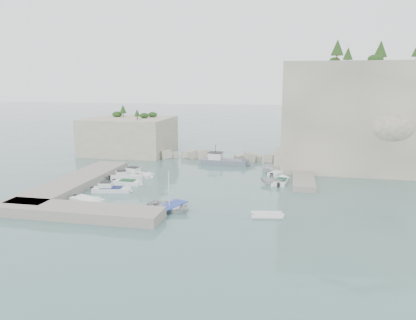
% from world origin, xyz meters
% --- Properties ---
extents(ground, '(400.00, 400.00, 0.00)m').
position_xyz_m(ground, '(0.00, 0.00, 0.00)').
color(ground, slate).
rests_on(ground, ground).
extents(cliff_east, '(26.00, 22.00, 17.00)m').
position_xyz_m(cliff_east, '(23.00, 23.00, 8.50)').
color(cliff_east, beige).
rests_on(cliff_east, ground).
extents(cliff_terrace, '(8.00, 10.00, 2.50)m').
position_xyz_m(cliff_terrace, '(13.00, 18.00, 1.25)').
color(cliff_terrace, beige).
rests_on(cliff_terrace, ground).
extents(outcrop_west, '(16.00, 14.00, 7.00)m').
position_xyz_m(outcrop_west, '(-20.00, 25.00, 3.50)').
color(outcrop_west, beige).
rests_on(outcrop_west, ground).
extents(quay_west, '(5.00, 24.00, 1.10)m').
position_xyz_m(quay_west, '(-17.00, -1.00, 0.55)').
color(quay_west, '#9E9689').
rests_on(quay_west, ground).
extents(quay_south, '(18.00, 4.00, 1.10)m').
position_xyz_m(quay_south, '(-10.00, -12.50, 0.55)').
color(quay_south, '#9E9689').
rests_on(quay_south, ground).
extents(ledge_east, '(3.00, 16.00, 0.80)m').
position_xyz_m(ledge_east, '(13.50, 10.00, 0.40)').
color(ledge_east, '#9E9689').
rests_on(ledge_east, ground).
extents(breakwater, '(28.00, 3.00, 1.40)m').
position_xyz_m(breakwater, '(-1.00, 22.00, 0.70)').
color(breakwater, beige).
rests_on(breakwater, ground).
extents(motorboat_a, '(5.92, 3.19, 1.40)m').
position_xyz_m(motorboat_a, '(-10.99, 6.31, 0.00)').
color(motorboat_a, white).
rests_on(motorboat_a, ground).
extents(motorboat_b, '(5.26, 3.75, 1.40)m').
position_xyz_m(motorboat_b, '(-11.87, 4.30, 0.00)').
color(motorboat_b, white).
rests_on(motorboat_b, ground).
extents(motorboat_c, '(4.26, 1.66, 0.70)m').
position_xyz_m(motorboat_c, '(-10.46, 1.34, 0.00)').
color(motorboat_c, white).
rests_on(motorboat_c, ground).
extents(motorboat_d, '(5.55, 2.50, 1.40)m').
position_xyz_m(motorboat_d, '(-10.96, -2.69, 0.00)').
color(motorboat_d, silver).
rests_on(motorboat_d, ground).
extents(motorboat_e, '(4.93, 3.44, 0.70)m').
position_xyz_m(motorboat_e, '(-11.68, -7.75, 0.00)').
color(motorboat_e, white).
rests_on(motorboat_e, ground).
extents(rowboat, '(6.36, 5.40, 1.12)m').
position_xyz_m(rowboat, '(-1.34, -8.42, 0.00)').
color(rowboat, silver).
rests_on(rowboat, ground).
extents(inflatable_dinghy, '(3.84, 2.27, 0.44)m').
position_xyz_m(inflatable_dinghy, '(9.42, -8.42, 0.00)').
color(inflatable_dinghy, silver).
rests_on(inflatable_dinghy, ground).
extents(tender_east_a, '(3.44, 3.03, 1.71)m').
position_xyz_m(tender_east_a, '(9.20, 5.41, 0.00)').
color(tender_east_a, silver).
rests_on(tender_east_a, ground).
extents(tender_east_b, '(2.22, 4.84, 0.70)m').
position_xyz_m(tender_east_b, '(10.44, 6.36, 0.00)').
color(tender_east_b, white).
rests_on(tender_east_b, ground).
extents(tender_east_c, '(3.21, 4.79, 0.70)m').
position_xyz_m(tender_east_c, '(9.75, 11.95, 0.00)').
color(tender_east_c, white).
rests_on(tender_east_c, ground).
extents(tender_east_d, '(4.11, 1.59, 1.58)m').
position_xyz_m(tender_east_d, '(9.09, 13.51, 0.00)').
color(tender_east_d, white).
rests_on(tender_east_d, ground).
extents(work_boat, '(8.83, 3.05, 2.20)m').
position_xyz_m(work_boat, '(0.39, 17.77, 0.00)').
color(work_boat, slate).
rests_on(work_boat, ground).
extents(rowboat_mast, '(0.10, 0.10, 4.20)m').
position_xyz_m(rowboat_mast, '(-1.34, -8.42, 2.66)').
color(rowboat_mast, white).
rests_on(rowboat_mast, rowboat).
extents(vegetation, '(53.48, 13.88, 13.40)m').
position_xyz_m(vegetation, '(17.83, 24.40, 17.93)').
color(vegetation, '#1E4219').
rests_on(vegetation, ground).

